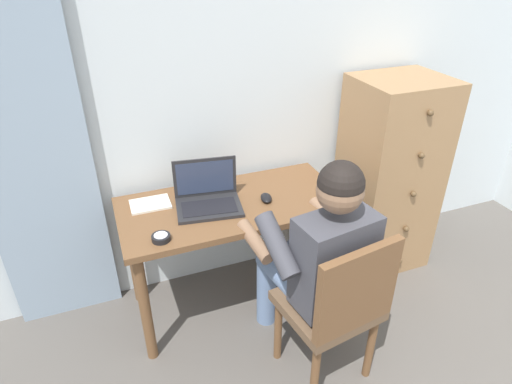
% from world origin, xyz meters
% --- Properties ---
extents(wall_back, '(4.80, 0.05, 2.50)m').
position_xyz_m(wall_back, '(0.00, 2.20, 1.25)').
color(wall_back, silver).
rests_on(wall_back, ground_plane).
extents(curtain_panel, '(0.56, 0.03, 2.27)m').
position_xyz_m(curtain_panel, '(-1.24, 2.13, 1.14)').
color(curtain_panel, '#8EA3B7').
rests_on(curtain_panel, ground_plane).
extents(desk, '(1.22, 0.58, 0.71)m').
position_xyz_m(desk, '(-0.30, 1.84, 0.61)').
color(desk, brown).
rests_on(desk, ground_plane).
extents(dresser, '(0.53, 0.50, 1.27)m').
position_xyz_m(dresser, '(0.78, 1.91, 0.63)').
color(dresser, '#9E754C').
rests_on(dresser, ground_plane).
extents(chair, '(0.47, 0.46, 0.88)m').
position_xyz_m(chair, '(-0.03, 1.15, 0.49)').
color(chair, brown).
rests_on(chair, ground_plane).
extents(person_seated, '(0.58, 0.62, 1.19)m').
position_xyz_m(person_seated, '(-0.05, 1.33, 0.67)').
color(person_seated, '#6B84AD').
rests_on(person_seated, ground_plane).
extents(laptop, '(0.37, 0.30, 0.24)m').
position_xyz_m(laptop, '(-0.43, 1.86, 0.76)').
color(laptop, '#232326').
rests_on(laptop, desk).
extents(computer_mouse, '(0.08, 0.11, 0.03)m').
position_xyz_m(computer_mouse, '(-0.12, 1.79, 0.73)').
color(computer_mouse, black).
rests_on(computer_mouse, desk).
extents(desk_clock, '(0.09, 0.09, 0.03)m').
position_xyz_m(desk_clock, '(-0.73, 1.64, 0.73)').
color(desk_clock, black).
rests_on(desk_clock, desk).
extents(notebook_pad, '(0.21, 0.15, 0.01)m').
position_xyz_m(notebook_pad, '(-0.72, 1.97, 0.72)').
color(notebook_pad, silver).
rests_on(notebook_pad, desk).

